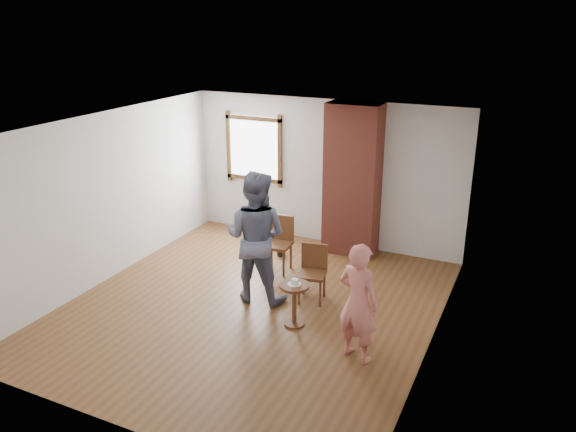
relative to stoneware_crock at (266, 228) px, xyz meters
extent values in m
plane|color=brown|center=(1.01, -2.40, -0.20)|extent=(5.50, 5.50, 0.00)
cube|color=silver|center=(1.01, 0.35, 1.10)|extent=(5.00, 0.04, 2.60)
cube|color=silver|center=(-1.49, -2.40, 1.10)|extent=(0.04, 5.50, 2.60)
cube|color=silver|center=(3.51, -2.40, 1.10)|extent=(0.04, 5.50, 2.60)
cube|color=white|center=(1.01, -2.40, 2.40)|extent=(5.00, 5.50, 0.04)
cube|color=brown|center=(-0.39, 0.31, 1.40)|extent=(1.14, 0.06, 1.34)
cube|color=white|center=(-0.39, 0.33, 1.40)|extent=(1.00, 0.02, 1.20)
cube|color=#A14739|center=(1.61, 0.10, 1.10)|extent=(0.90, 0.50, 2.60)
cylinder|color=#C9B591|center=(0.00, 0.00, 0.00)|extent=(0.36, 0.36, 0.40)
cylinder|color=black|center=(0.60, -0.59, -0.13)|extent=(0.19, 0.19, 0.15)
cube|color=brown|center=(0.80, -1.16, 0.25)|extent=(0.46, 0.46, 0.05)
cylinder|color=brown|center=(0.65, -1.34, 0.03)|extent=(0.04, 0.04, 0.45)
cylinder|color=brown|center=(0.99, -1.31, 0.03)|extent=(0.04, 0.04, 0.45)
cylinder|color=brown|center=(0.62, -1.01, 0.03)|extent=(0.04, 0.04, 0.45)
cylinder|color=brown|center=(0.96, -0.98, 0.03)|extent=(0.04, 0.04, 0.45)
cube|color=brown|center=(0.79, -0.97, 0.48)|extent=(0.42, 0.08, 0.45)
cube|color=brown|center=(1.70, -1.86, 0.21)|extent=(0.45, 0.45, 0.05)
cylinder|color=brown|center=(1.58, -2.04, 0.01)|extent=(0.04, 0.04, 0.41)
cylinder|color=brown|center=(1.88, -1.98, 0.01)|extent=(0.04, 0.04, 0.41)
cylinder|color=brown|center=(1.52, -1.74, 0.01)|extent=(0.04, 0.04, 0.41)
cylinder|color=brown|center=(1.82, -1.68, 0.01)|extent=(0.04, 0.04, 0.41)
cube|color=brown|center=(1.67, -1.69, 0.42)|extent=(0.39, 0.11, 0.41)
cylinder|color=brown|center=(1.75, -2.59, 0.38)|extent=(0.40, 0.40, 0.04)
cylinder|color=brown|center=(1.75, -2.59, 0.09)|extent=(0.06, 0.06, 0.54)
cylinder|color=brown|center=(1.75, -2.59, -0.19)|extent=(0.28, 0.28, 0.03)
cylinder|color=white|center=(1.75, -2.59, 0.40)|extent=(0.18, 0.18, 0.01)
cube|color=white|center=(1.76, -2.59, 0.44)|extent=(0.08, 0.07, 0.06)
imported|color=#161C3D|center=(0.94, -2.13, 0.77)|extent=(1.00, 0.81, 1.93)
imported|color=#DD786E|center=(2.75, -2.97, 0.55)|extent=(0.63, 0.50, 1.50)
camera|label=1|loc=(4.48, -8.63, 3.75)|focal=35.00mm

